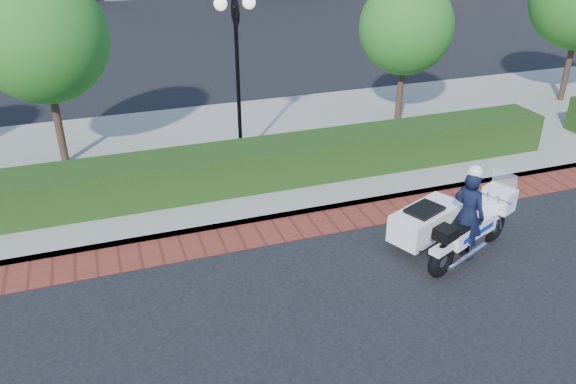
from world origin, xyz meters
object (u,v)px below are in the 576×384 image
object	(u,v)px
lamppost	(237,55)
tree_b	(41,38)
tree_c	(406,28)
police_motorcycle	(452,221)

from	to	relation	value
lamppost	tree_b	size ratio (longest dim) A/B	0.86
tree_c	police_motorcycle	bearing A→B (deg)	-111.12
lamppost	tree_c	xyz separation A→B (m)	(5.50, 1.30, 0.09)
tree_c	police_motorcycle	world-z (taller)	tree_c
lamppost	police_motorcycle	size ratio (longest dim) A/B	1.59
tree_b	tree_c	distance (m)	10.01
tree_b	police_motorcycle	bearing A→B (deg)	-43.29
lamppost	police_motorcycle	world-z (taller)	lamppost
tree_b	police_motorcycle	size ratio (longest dim) A/B	1.84
police_motorcycle	lamppost	bearing A→B (deg)	93.78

